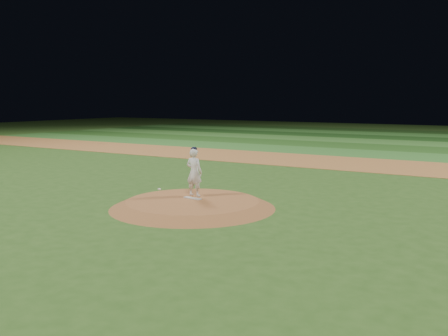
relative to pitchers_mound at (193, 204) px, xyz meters
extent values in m
plane|color=#2B5019|center=(0.00, 0.00, -0.12)|extent=(120.00, 120.00, 0.00)
cube|color=#9D6330|center=(0.00, 14.00, -0.12)|extent=(70.00, 6.00, 0.02)
cube|color=#306C27|center=(0.00, 19.50, -0.12)|extent=(70.00, 5.00, 0.02)
cube|color=#224F19|center=(0.00, 24.50, -0.12)|extent=(70.00, 5.00, 0.02)
cube|color=#367129|center=(0.00, 29.50, -0.12)|extent=(70.00, 5.00, 0.02)
cube|color=#1A4315|center=(0.00, 34.50, -0.12)|extent=(70.00, 5.00, 0.02)
cube|color=#327229|center=(0.00, 39.50, -0.12)|extent=(70.00, 5.00, 0.02)
cube|color=#1D4215|center=(0.00, 44.50, -0.12)|extent=(70.00, 5.00, 0.02)
cone|color=#93582D|center=(0.00, 0.00, 0.00)|extent=(5.50, 5.50, 0.25)
cube|color=silver|center=(-0.15, 0.23, 0.14)|extent=(0.69, 0.24, 0.03)
ellipsoid|color=white|center=(-2.13, 0.90, 0.16)|extent=(0.12, 0.12, 0.07)
imported|color=white|center=(-0.38, 0.65, 0.95)|extent=(0.62, 0.41, 1.66)
ellipsoid|color=black|center=(-0.38, 0.65, 1.76)|extent=(0.22, 0.22, 0.15)
camera|label=1|loc=(9.39, -13.34, 3.47)|focal=40.00mm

